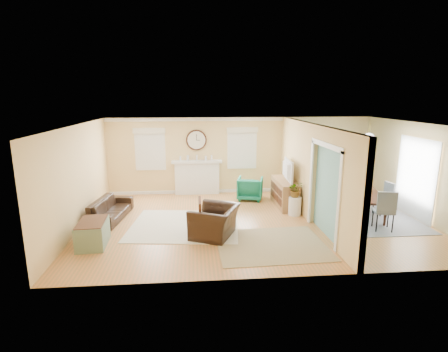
{
  "coord_description": "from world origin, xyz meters",
  "views": [
    {
      "loc": [
        -1.6,
        -8.79,
        3.29
      ],
      "look_at": [
        -0.8,
        0.3,
        1.2
      ],
      "focal_mm": 28.0,
      "sensor_mm": 36.0,
      "label": 1
    }
  ],
  "objects": [
    {
      "name": "dining_table",
      "position": [
        3.13,
        0.22,
        0.31
      ],
      "size": [
        1.4,
        1.97,
        0.63
      ],
      "primitive_type": "imported",
      "rotation": [
        0.0,
        0.0,
        1.32
      ],
      "color": "#401F12",
      "rests_on": "floor"
    },
    {
      "name": "rug_jute",
      "position": [
        0.11,
        -1.55,
        0.01
      ],
      "size": [
        2.5,
        2.07,
        0.01
      ],
      "primitive_type": "cube",
      "rotation": [
        0.0,
        0.0,
        0.03
      ],
      "color": "tan",
      "rests_on": "floor"
    },
    {
      "name": "eames_chair",
      "position": [
        -1.13,
        -0.92,
        0.37
      ],
      "size": [
        1.35,
        1.43,
        0.73
      ],
      "primitive_type": "imported",
      "rotation": [
        0.0,
        0.0,
        -1.98
      ],
      "color": "black",
      "rests_on": "floor"
    },
    {
      "name": "floor",
      "position": [
        0.0,
        0.0,
        0.0
      ],
      "size": [
        9.0,
        9.0,
        0.0
      ],
      "primitive_type": "plane",
      "color": "#A37640",
      "rests_on": "ground"
    },
    {
      "name": "ceiling",
      "position": [
        0.0,
        0.0,
        2.6
      ],
      "size": [
        9.0,
        6.0,
        0.02
      ],
      "primitive_type": "cube",
      "color": "white",
      "rests_on": "wall_back"
    },
    {
      "name": "wall_clock",
      "position": [
        -1.5,
        2.97,
        1.85
      ],
      "size": [
        0.7,
        0.07,
        0.7
      ],
      "color": "#401F12",
      "rests_on": "wall_back"
    },
    {
      "name": "window_right",
      "position": [
        0.05,
        2.95,
        1.66
      ],
      "size": [
        1.05,
        0.13,
        1.42
      ],
      "color": "white",
      "rests_on": "wall_back"
    },
    {
      "name": "credenza",
      "position": [
        1.15,
        1.3,
        0.4
      ],
      "size": [
        0.54,
        1.58,
        0.8
      ],
      "color": "#9C794C",
      "rests_on": "floor"
    },
    {
      "name": "potted_plant",
      "position": [
        1.22,
        0.42,
        0.75
      ],
      "size": [
        0.42,
        0.37,
        0.45
      ],
      "primitive_type": "imported",
      "rotation": [
        0.0,
        0.0,
        6.23
      ],
      "color": "#337F33",
      "rests_on": "garden_stool"
    },
    {
      "name": "partition",
      "position": [
        1.51,
        0.28,
        1.36
      ],
      "size": [
        0.17,
        6.0,
        2.6
      ],
      "color": "#EAC37F",
      "rests_on": "ground"
    },
    {
      "name": "garden_stool",
      "position": [
        1.22,
        0.42,
        0.26
      ],
      "size": [
        0.36,
        0.36,
        0.53
      ],
      "primitive_type": "cylinder",
      "color": "white",
      "rests_on": "floor"
    },
    {
      "name": "sofa",
      "position": [
        -3.91,
        0.56,
        0.27
      ],
      "size": [
        0.98,
        1.96,
        0.55
      ],
      "primitive_type": "imported",
      "rotation": [
        0.0,
        0.0,
        1.44
      ],
      "color": "black",
      "rests_on": "floor"
    },
    {
      "name": "wall_left",
      "position": [
        -4.5,
        0.0,
        1.3
      ],
      "size": [
        0.02,
        6.0,
        2.6
      ],
      "primitive_type": "cube",
      "color": "#EAC37F",
      "rests_on": "ground"
    },
    {
      "name": "tv",
      "position": [
        1.13,
        1.3,
        1.12
      ],
      "size": [
        0.22,
        1.12,
        0.64
      ],
      "primitive_type": "imported",
      "rotation": [
        0.0,
        0.0,
        1.5
      ],
      "color": "black",
      "rests_on": "credenza"
    },
    {
      "name": "wall_back",
      "position": [
        0.0,
        3.0,
        1.3
      ],
      "size": [
        9.0,
        0.02,
        2.6
      ],
      "primitive_type": "cube",
      "color": "#EAC37F",
      "rests_on": "ground"
    },
    {
      "name": "dining_chair_s",
      "position": [
        3.09,
        -0.89,
        0.62
      ],
      "size": [
        0.55,
        0.55,
        1.04
      ],
      "color": "gray",
      "rests_on": "floor"
    },
    {
      "name": "french_doors",
      "position": [
        4.45,
        0.0,
        1.1
      ],
      "size": [
        0.06,
        1.7,
        2.2
      ],
      "color": "white",
      "rests_on": "ground"
    },
    {
      "name": "rug_cream",
      "position": [
        -1.87,
        -0.15,
        0.01
      ],
      "size": [
        3.0,
        2.68,
        0.01
      ],
      "primitive_type": "cube",
      "rotation": [
        0.0,
        0.0,
        -0.11
      ],
      "color": "beige",
      "rests_on": "floor"
    },
    {
      "name": "window_left",
      "position": [
        -3.05,
        2.95,
        1.66
      ],
      "size": [
        1.05,
        0.13,
        1.42
      ],
      "color": "white",
      "rests_on": "wall_back"
    },
    {
      "name": "wall_front",
      "position": [
        0.0,
        -3.0,
        1.3
      ],
      "size": [
        9.0,
        0.02,
        2.6
      ],
      "primitive_type": "cube",
      "color": "#EAC37F",
      "rests_on": "ground"
    },
    {
      "name": "pendant",
      "position": [
        3.0,
        0.0,
        2.2
      ],
      "size": [
        0.3,
        0.3,
        0.55
      ],
      "color": "gold",
      "rests_on": "ceiling"
    },
    {
      "name": "rug_grey",
      "position": [
        3.13,
        0.22,
        0.01
      ],
      "size": [
        2.53,
        3.17,
        0.01
      ],
      "primitive_type": "cube",
      "color": "gray",
      "rests_on": "floor"
    },
    {
      "name": "dining_chair_n",
      "position": [
        3.2,
        1.26,
        0.57
      ],
      "size": [
        0.5,
        0.5,
        0.96
      ],
      "color": "gray",
      "rests_on": "floor"
    },
    {
      "name": "wall_right",
      "position": [
        4.5,
        0.0,
        1.3
      ],
      "size": [
        0.02,
        6.0,
        2.6
      ],
      "primitive_type": "cube",
      "color": "#EAC37F",
      "rests_on": "ground"
    },
    {
      "name": "dining_chair_w",
      "position": [
        2.38,
        0.17,
        0.53
      ],
      "size": [
        0.48,
        0.48,
        0.9
      ],
      "color": "white",
      "rests_on": "floor"
    },
    {
      "name": "green_chair",
      "position": [
        0.21,
        2.06,
        0.36
      ],
      "size": [
        0.95,
        0.97,
        0.73
      ],
      "primitive_type": "imported",
      "rotation": [
        0.0,
        0.0,
        2.89
      ],
      "color": "#01623B",
      "rests_on": "floor"
    },
    {
      "name": "fireplace",
      "position": [
        -1.5,
        2.88,
        0.6
      ],
      "size": [
        1.7,
        0.3,
        1.17
      ],
      "color": "white",
      "rests_on": "ground"
    },
    {
      "name": "trunk",
      "position": [
        -3.9,
        -1.19,
        0.28
      ],
      "size": [
        0.66,
        1.01,
        0.56
      ],
      "color": "gray",
      "rests_on": "floor"
    },
    {
      "name": "dining_chair_e",
      "position": [
        3.71,
        0.24,
        0.55
      ],
      "size": [
        0.46,
        0.46,
        0.93
      ],
      "color": "gray",
      "rests_on": "floor"
    }
  ]
}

